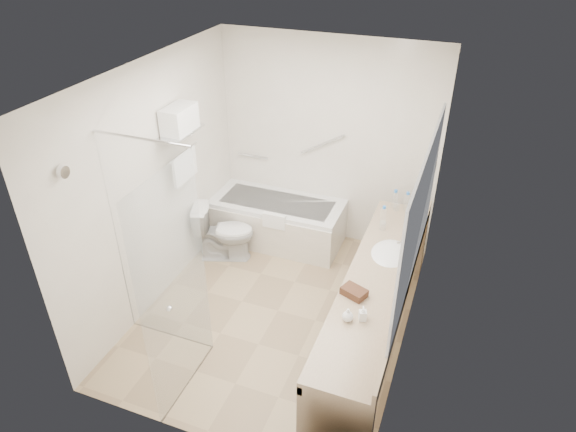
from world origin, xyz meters
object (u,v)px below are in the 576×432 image
(toilet, at_px, (224,232))
(water_bottle_left, at_px, (395,200))
(vanity_counter, at_px, (376,295))
(amenity_basket, at_px, (354,292))
(bathtub, at_px, (277,221))

(toilet, xyz_separation_m, water_bottle_left, (1.87, 0.42, 0.61))
(vanity_counter, bearing_deg, water_bottle_left, 94.66)
(amenity_basket, height_order, water_bottle_left, water_bottle_left)
(toilet, xyz_separation_m, amenity_basket, (1.83, -1.15, 0.54))
(vanity_counter, xyz_separation_m, water_bottle_left, (-0.10, 1.25, 0.31))
(water_bottle_left, bearing_deg, toilet, -167.46)
(vanity_counter, relative_size, water_bottle_left, 12.48)
(amenity_basket, distance_m, water_bottle_left, 1.56)
(vanity_counter, xyz_separation_m, toilet, (-1.97, 0.83, -0.30))
(bathtub, distance_m, toilet, 0.72)
(vanity_counter, distance_m, amenity_basket, 0.42)
(bathtub, xyz_separation_m, amenity_basket, (1.38, -1.70, 0.61))
(bathtub, height_order, toilet, toilet)
(toilet, distance_m, amenity_basket, 2.23)
(toilet, relative_size, water_bottle_left, 3.24)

